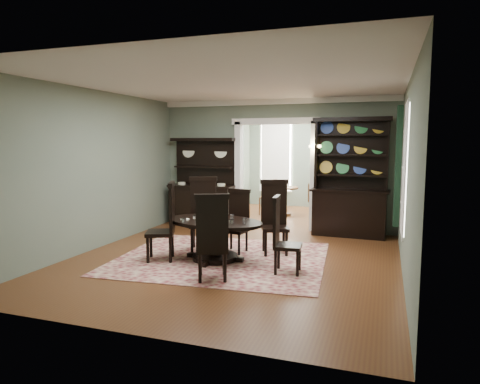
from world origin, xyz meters
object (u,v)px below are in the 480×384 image
Objects in this scene: dining_table at (215,232)px; sideboard at (203,195)px; parlor_table at (283,197)px; welsh_dresser at (350,193)px.

sideboard is at bearing 130.37° from dining_table.
parlor_table is at bearing 52.61° from sideboard.
parlor_table is (0.07, 4.79, 0.03)m from dining_table.
parlor_table reaches higher than dining_table.
sideboard is 0.83× the size of welsh_dresser.
welsh_dresser is (3.49, -0.03, 0.18)m from sideboard.
parlor_table is (-1.95, 2.02, -0.41)m from welsh_dresser.
welsh_dresser is at bearing -45.99° from parlor_table.
dining_table is at bearing -90.87° from parlor_table.
dining_table is at bearing -123.72° from welsh_dresser.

